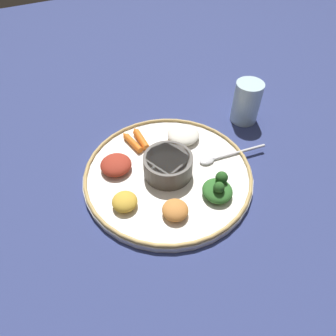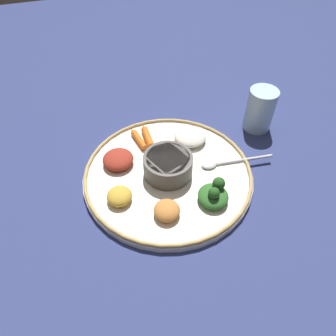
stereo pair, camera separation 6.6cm
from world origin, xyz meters
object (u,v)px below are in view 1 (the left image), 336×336
Objects in this scene: spoon at (222,157)px; carrot_near_spoon at (140,138)px; greens_pile at (218,189)px; drinking_glass at (246,105)px; center_bowl at (168,165)px; carrot_outer at (132,142)px.

spoon is 2.12× the size of carrot_near_spoon.
drinking_glass is at bearing 132.82° from greens_pile.
center_bowl is at bearing -147.01° from greens_pile.
spoon is 0.20m from carrot_near_spoon.
center_bowl reaches higher than carrot_outer.
carrot_outer is at bearing -155.45° from greens_pile.
carrot_near_spoon is at bearing -160.84° from greens_pile.
drinking_glass is at bearing 127.88° from spoon.
carrot_near_spoon reaches higher than spoon.
greens_pile reaches higher than carrot_outer.
spoon is at bearing 140.99° from greens_pile.
drinking_glass is (0.03, 0.31, 0.02)m from carrot_outer.
greens_pile reaches higher than spoon.
spoon is 2.12× the size of carrot_outer.
center_bowl is at bearing 16.66° from carrot_outer.
carrot_near_spoon is 0.02m from carrot_outer.
spoon is at bearing -52.12° from drinking_glass.
carrot_near_spoon is at bearing -133.64° from spoon.
greens_pile is (0.08, -0.07, 0.01)m from spoon.
carrot_near_spoon reaches higher than carrot_outer.
greens_pile is at bearing 19.16° from carrot_near_spoon.
spoon is 0.22m from carrot_outer.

